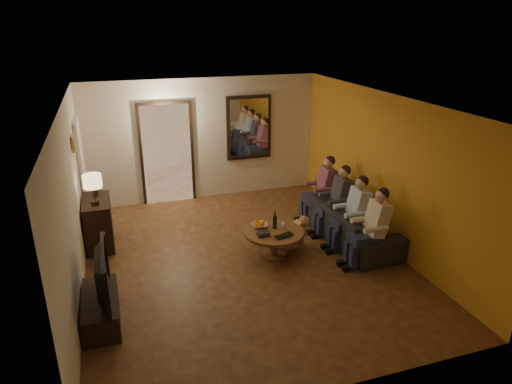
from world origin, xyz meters
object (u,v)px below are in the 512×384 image
object	(u,v)px
tv	(96,275)
bowl	(259,225)
tv_stand	(101,309)
person_c	(337,203)
table_lamp	(93,190)
laptop	(286,237)
dog	(293,232)
coffee_table	(274,243)
wine_bottle	(275,220)
dresser	(99,223)
sofa	(349,223)
person_b	(354,216)
person_d	(323,192)
person_a	(373,230)

from	to	relation	value
tv	bowl	distance (m)	2.85
tv_stand	person_c	xyz separation A→B (m)	(4.15, 1.43, 0.42)
table_lamp	laptop	distance (m)	3.24
dog	coffee_table	size ratio (longest dim) A/B	0.56
bowl	wine_bottle	distance (m)	0.29
dresser	tv_stand	size ratio (longest dim) A/B	0.86
sofa	person_b	distance (m)	0.42
dresser	laptop	distance (m)	3.27
table_lamp	sofa	bearing A→B (deg)	-12.41
tv_stand	sofa	distance (m)	4.39
person_b	laptop	distance (m)	1.30
person_d	laptop	distance (m)	1.86
person_a	wine_bottle	distance (m)	1.58
bowl	tv_stand	bearing A→B (deg)	-155.26
dresser	tv	world-z (taller)	tv
person_d	wine_bottle	world-z (taller)	person_d
tv	bowl	world-z (taller)	tv
tv_stand	bowl	distance (m)	2.85
dresser	coffee_table	xyz separation A→B (m)	(2.76, -1.31, -0.20)
tv_stand	person_b	size ratio (longest dim) A/B	0.92
person_a	laptop	world-z (taller)	person_a
coffee_table	laptop	xyz separation A→B (m)	(0.10, -0.28, 0.24)
dog	wine_bottle	world-z (taller)	wine_bottle
person_a	wine_bottle	xyz separation A→B (m)	(-1.34, 0.84, 0.01)
sofa	wine_bottle	size ratio (longest dim) A/B	7.16
person_a	coffee_table	xyz separation A→B (m)	(-1.39, 0.74, -0.38)
dresser	sofa	bearing A→B (deg)	-15.20
person_a	person_c	size ratio (longest dim) A/B	1.00
table_lamp	tv	world-z (taller)	table_lamp
coffee_table	person_a	bearing A→B (deg)	-28.14
person_b	wine_bottle	xyz separation A→B (m)	(-1.34, 0.24, 0.01)
bowl	wine_bottle	world-z (taller)	wine_bottle
tv_stand	tv	distance (m)	0.51
person_a	dresser	bearing A→B (deg)	153.64
dog	wine_bottle	bearing A→B (deg)	-172.33
person_a	dog	distance (m)	1.38
tv	person_b	distance (m)	4.23
sofa	coffee_table	bearing A→B (deg)	93.48
wine_bottle	laptop	distance (m)	0.41
person_d	coffee_table	xyz separation A→B (m)	(-1.39, -1.06, -0.38)
dresser	tv_stand	distance (m)	2.29
dog	coffee_table	xyz separation A→B (m)	(-0.42, -0.19, -0.06)
table_lamp	person_c	bearing A→B (deg)	-8.69
dresser	person_d	xyz separation A→B (m)	(4.15, -0.25, 0.18)
sofa	laptop	distance (m)	1.46
person_c	laptop	bearing A→B (deg)	-150.19
tv_stand	dog	distance (m)	3.38
tv	person_b	xyz separation A→B (m)	(4.15, 0.83, -0.09)
dresser	table_lamp	world-z (taller)	table_lamp
coffee_table	sofa	bearing A→B (deg)	6.05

